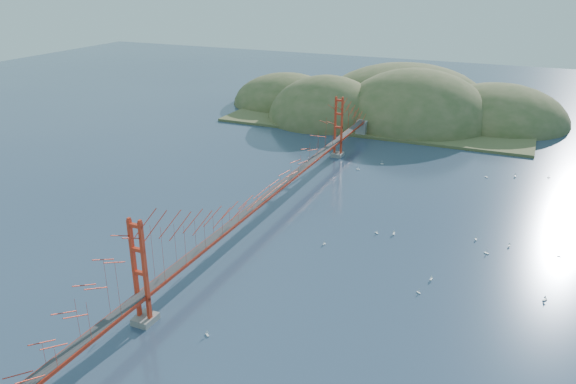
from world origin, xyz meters
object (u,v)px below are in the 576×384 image
at_px(sailboat_2, 487,253).
at_px(sailboat_0, 324,243).
at_px(sailboat_1, 476,239).
at_px(bridge, 271,169).

relative_size(sailboat_2, sailboat_0, 1.21).
xyz_separation_m(sailboat_1, sailboat_2, (1.71, -3.54, 0.01)).
distance_m(sailboat_1, sailboat_2, 3.93).
xyz_separation_m(bridge, sailboat_2, (30.64, -0.27, -6.85)).
xyz_separation_m(bridge, sailboat_0, (10.76, -6.27, -6.87)).
relative_size(sailboat_1, sailboat_0, 1.04).
height_order(sailboat_2, sailboat_0, sailboat_2).
bearing_deg(sailboat_2, sailboat_0, -163.21).
xyz_separation_m(sailboat_1, sailboat_0, (-18.17, -9.54, -0.00)).
distance_m(bridge, sailboat_0, 14.22).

